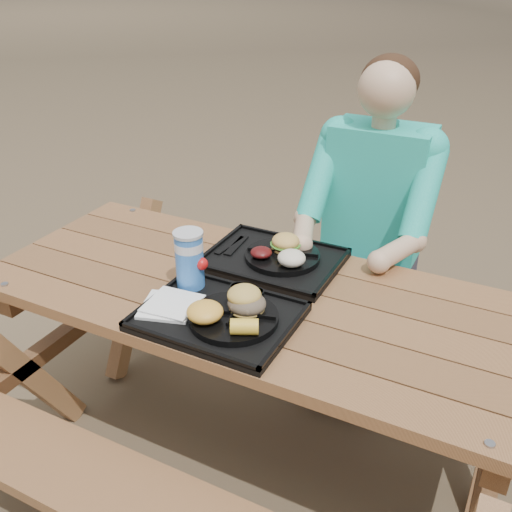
% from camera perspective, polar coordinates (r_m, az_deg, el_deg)
% --- Properties ---
extents(ground, '(60.00, 60.00, 0.00)m').
position_cam_1_polar(ground, '(2.31, 0.00, -19.60)').
color(ground, '#999999').
rests_on(ground, ground).
extents(picnic_table, '(1.80, 1.49, 0.75)m').
position_cam_1_polar(picnic_table, '(2.05, 0.00, -12.54)').
color(picnic_table, '#999999').
rests_on(picnic_table, ground).
extents(tray_near, '(0.45, 0.35, 0.02)m').
position_cam_1_polar(tray_near, '(1.69, -3.79, -6.16)').
color(tray_near, black).
rests_on(tray_near, picnic_table).
extents(tray_far, '(0.45, 0.35, 0.02)m').
position_cam_1_polar(tray_far, '(1.98, 1.74, -0.46)').
color(tray_far, black).
rests_on(tray_far, picnic_table).
extents(plate_near, '(0.26, 0.26, 0.02)m').
position_cam_1_polar(plate_near, '(1.65, -2.25, -6.18)').
color(plate_near, black).
rests_on(plate_near, tray_near).
extents(plate_far, '(0.26, 0.26, 0.02)m').
position_cam_1_polar(plate_far, '(1.97, 2.66, -0.02)').
color(plate_far, black).
rests_on(plate_far, tray_far).
extents(napkin_stack, '(0.19, 0.19, 0.02)m').
position_cam_1_polar(napkin_stack, '(1.73, -8.79, -4.88)').
color(napkin_stack, white).
rests_on(napkin_stack, tray_near).
extents(soda_cup, '(0.09, 0.09, 0.18)m').
position_cam_1_polar(soda_cup, '(1.79, -6.66, -0.47)').
color(soda_cup, blue).
rests_on(soda_cup, tray_near).
extents(condiment_bbq, '(0.05, 0.05, 0.03)m').
position_cam_1_polar(condiment_bbq, '(1.76, -1.78, -3.47)').
color(condiment_bbq, black).
rests_on(condiment_bbq, tray_near).
extents(condiment_mustard, '(0.05, 0.05, 0.03)m').
position_cam_1_polar(condiment_mustard, '(1.75, 0.07, -3.89)').
color(condiment_mustard, yellow).
rests_on(condiment_mustard, tray_near).
extents(sandwich, '(0.11, 0.11, 0.11)m').
position_cam_1_polar(sandwich, '(1.64, -0.94, -3.81)').
color(sandwich, gold).
rests_on(sandwich, plate_near).
extents(mac_cheese, '(0.11, 0.11, 0.05)m').
position_cam_1_polar(mac_cheese, '(1.62, -5.14, -5.58)').
color(mac_cheese, yellow).
rests_on(mac_cheese, plate_near).
extents(corn_cob, '(0.10, 0.10, 0.05)m').
position_cam_1_polar(corn_cob, '(1.56, -1.17, -7.08)').
color(corn_cob, yellow).
rests_on(corn_cob, plate_near).
extents(cutlery_far, '(0.04, 0.16, 0.01)m').
position_cam_1_polar(cutlery_far, '(2.06, -1.98, 1.08)').
color(cutlery_far, black).
rests_on(cutlery_far, tray_far).
extents(burger, '(0.10, 0.10, 0.09)m').
position_cam_1_polar(burger, '(1.97, 3.00, 1.80)').
color(burger, gold).
rests_on(burger, plate_far).
extents(baked_beans, '(0.07, 0.07, 0.03)m').
position_cam_1_polar(baked_beans, '(1.94, 0.52, 0.35)').
color(baked_beans, '#541011').
rests_on(baked_beans, plate_far).
extents(potato_salad, '(0.09, 0.09, 0.05)m').
position_cam_1_polar(potato_salad, '(1.88, 3.57, -0.21)').
color(potato_salad, '#F4E9CF').
rests_on(potato_salad, plate_far).
extents(diner, '(0.48, 0.84, 1.28)m').
position_cam_1_polar(diner, '(2.41, 11.41, 1.24)').
color(diner, teal).
rests_on(diner, ground).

